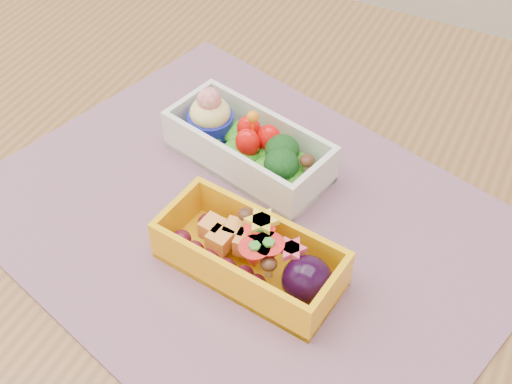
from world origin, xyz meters
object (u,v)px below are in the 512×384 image
at_px(placemat, 246,222).
at_px(bento_yellow, 253,255).
at_px(table, 218,261).
at_px(bento_white, 248,145).

height_order(placemat, bento_yellow, bento_yellow).
xyz_separation_m(table, bento_yellow, (0.08, -0.07, 0.12)).
height_order(bento_white, bento_yellow, bento_white).
distance_m(placemat, bento_yellow, 0.06).
bearing_deg(bento_white, table, -85.41).
xyz_separation_m(bento_white, bento_yellow, (0.07, -0.12, -0.00)).
relative_size(bento_white, bento_yellow, 1.07).
bearing_deg(table, bento_yellow, -40.88).
relative_size(placemat, bento_yellow, 2.86).
distance_m(bento_white, bento_yellow, 0.14).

